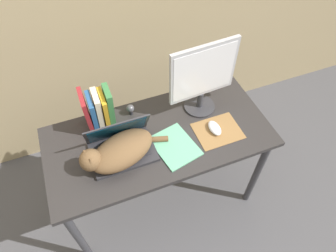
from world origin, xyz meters
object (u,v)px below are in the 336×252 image
Objects in this scene: external_monitor at (203,77)px; computer_mouse at (215,128)px; cat at (119,152)px; webcam at (130,109)px; book_row at (98,110)px; laptop at (121,145)px; notepad at (175,146)px.

external_monitor reaches higher than computer_mouse.
webcam is (0.15, 0.28, -0.03)m from cat.
webcam reaches higher than computer_mouse.
computer_mouse is at bearing -25.33° from book_row.
webcam is (0.12, 0.23, -0.00)m from laptop.
external_monitor is 4.05× the size of computer_mouse.
cat is 4.37× the size of computer_mouse.
computer_mouse is at bearing -89.10° from external_monitor.
cat is 1.93× the size of book_row.
book_row is 0.19m from webcam.
laptop is 1.16× the size of notepad.
laptop is 0.24m from book_row.
computer_mouse is (0.52, -0.06, -0.03)m from laptop.
notepad is (0.30, -0.03, -0.07)m from cat.
external_monitor is 6.25× the size of webcam.
cat is at bearing 179.59° from computer_mouse.
cat is at bearing -82.95° from book_row.
notepad is 4.08× the size of webcam.
book_row is (-0.58, 0.08, -0.12)m from external_monitor.
cat is at bearing -116.27° from laptop.
laptop reaches higher than webcam.
cat is (-0.03, -0.05, 0.03)m from laptop.
book_row reaches higher than webcam.
book_row is at bearing 171.93° from external_monitor.
computer_mouse is at bearing -0.41° from cat.
cat is 1.66× the size of notepad.
cat is 0.55m from computer_mouse.
computer_mouse is (0.55, -0.00, -0.05)m from cat.
laptop is 3.05× the size of computer_mouse.
laptop reaches higher than notepad.
external_monitor reaches higher than cat.
external_monitor reaches higher than notepad.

